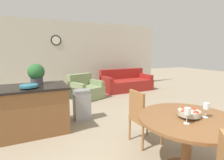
% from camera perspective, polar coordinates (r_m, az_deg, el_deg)
% --- Properties ---
extents(wall_back, '(8.00, 0.09, 2.70)m').
position_cam_1_polar(wall_back, '(7.20, -13.68, 7.59)').
color(wall_back, beige).
rests_on(wall_back, ground_plane).
extents(dining_table, '(1.23, 1.23, 0.74)m').
position_cam_1_polar(dining_table, '(2.44, 23.47, -14.88)').
color(dining_table, brown).
rests_on(dining_table, ground_plane).
extents(dining_chair_far_side, '(0.43, 0.43, 0.92)m').
position_cam_1_polar(dining_chair_far_side, '(2.99, 9.79, -11.27)').
color(dining_chair_far_side, '#9E6B3D').
rests_on(dining_chair_far_side, ground_plane).
extents(fruit_bowl, '(0.26, 0.26, 0.12)m').
position_cam_1_polar(fruit_bowl, '(2.36, 23.84, -9.73)').
color(fruit_bowl, '#B7B29E').
rests_on(fruit_bowl, dining_table).
extents(wine_glass_left, '(0.07, 0.07, 0.19)m').
position_cam_1_polar(wine_glass_left, '(2.14, 23.37, -9.57)').
color(wine_glass_left, silver).
rests_on(wine_glass_left, dining_table).
extents(wine_glass_right, '(0.07, 0.07, 0.19)m').
position_cam_1_polar(wine_glass_right, '(2.43, 28.38, -7.70)').
color(wine_glass_right, silver).
rests_on(wine_glass_right, dining_table).
extents(kitchen_island, '(1.24, 0.87, 0.90)m').
position_cam_1_polar(kitchen_island, '(3.70, -23.99, -8.63)').
color(kitchen_island, brown).
rests_on(kitchen_island, ground_plane).
extents(teal_bowl, '(0.30, 0.30, 0.06)m').
position_cam_1_polar(teal_bowl, '(3.41, -25.48, -1.76)').
color(teal_bowl, teal).
rests_on(teal_bowl, kitchen_island).
extents(potted_plant, '(0.32, 0.32, 0.41)m').
position_cam_1_polar(potted_plant, '(3.75, -23.49, 2.01)').
color(potted_plant, '#4C4C51').
rests_on(potted_plant, kitchen_island).
extents(trash_bin, '(0.35, 0.28, 0.69)m').
position_cam_1_polar(trash_bin, '(4.05, -9.80, -8.04)').
color(trash_bin, '#9E9EA3').
rests_on(trash_bin, ground_plane).
extents(couch, '(1.98, 1.04, 0.82)m').
position_cam_1_polar(couch, '(7.03, 4.55, -0.96)').
color(couch, maroon).
rests_on(couch, ground_plane).
extents(armchair, '(1.15, 1.15, 0.79)m').
position_cam_1_polar(armchair, '(5.86, -8.67, -3.25)').
color(armchair, gray).
rests_on(armchair, ground_plane).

